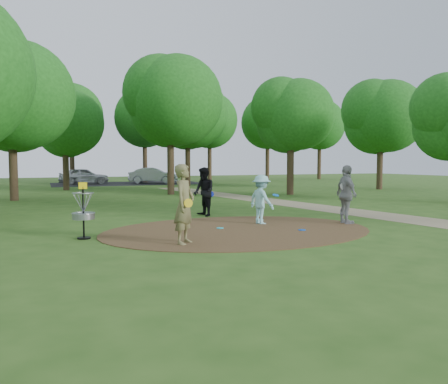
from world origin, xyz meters
name	(u,v)px	position (x,y,z in m)	size (l,w,h in m)	color
ground	(239,230)	(0.00, 0.00, 0.00)	(100.00, 100.00, 0.00)	#2D5119
dirt_clearing	(239,230)	(0.00, 0.00, 0.01)	(8.40, 8.40, 0.02)	#47301C
footpath	(365,213)	(6.50, 2.00, 0.01)	(2.00, 40.00, 0.01)	#8C7A5B
parking_lot	(129,183)	(2.00, 30.00, 0.00)	(14.00, 8.00, 0.01)	black
player_observer_with_disc	(184,204)	(-2.19, -1.48, 1.02)	(0.85, 0.89, 2.04)	olive
player_throwing_with_disc	(261,200)	(1.25, 0.95, 0.83)	(1.07, 1.19, 1.66)	#96DAE0
player_walking_with_disc	(204,192)	(0.21, 3.75, 0.94)	(0.84, 1.00, 1.89)	black
player_waiting_with_disc	(346,195)	(3.90, -0.12, 0.99)	(0.66, 1.22, 1.98)	gray
disc_ground_cyan	(220,228)	(-0.43, 0.49, 0.03)	(0.22, 0.22, 0.02)	#1BC0D9
disc_ground_blue	(302,230)	(1.74, -0.80, 0.03)	(0.22, 0.22, 0.02)	blue
car_left	(84,176)	(-2.10, 30.20, 0.76)	(1.79, 4.46, 1.52)	#999DA0
car_right	(153,176)	(4.24, 29.42, 0.76)	(1.60, 4.59, 1.51)	#A3A6AB
disc_golf_basket	(83,207)	(-4.50, 0.30, 0.87)	(0.63, 0.63, 1.54)	black
tree_ring	(183,99)	(0.93, 8.78, 5.19)	(36.94, 45.58, 9.03)	#332316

